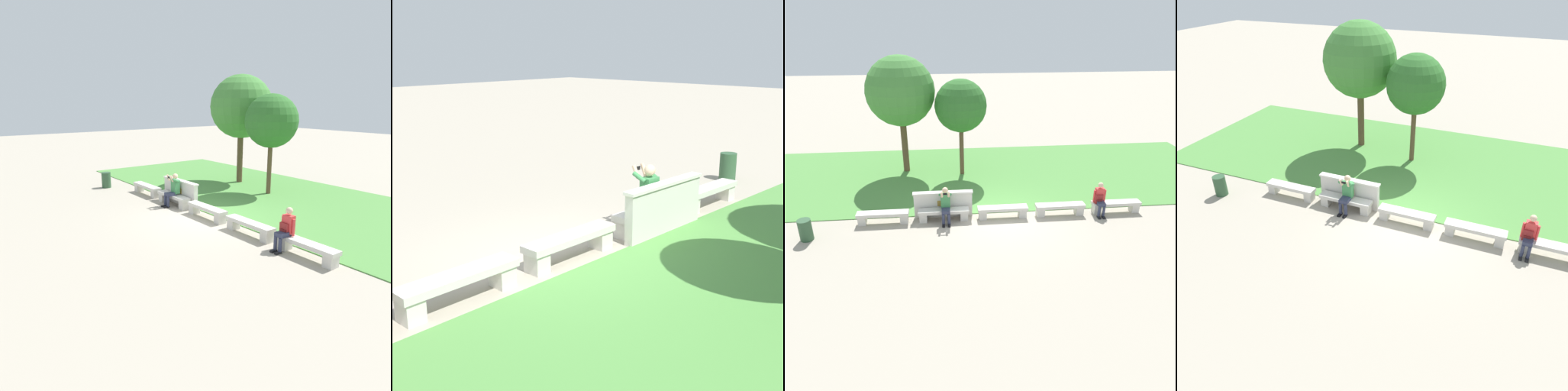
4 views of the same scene
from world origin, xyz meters
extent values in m
plane|color=#A89E8C|center=(0.00, 0.00, 0.00)|extent=(80.00, 80.00, 0.00)
cube|color=beige|center=(-4.42, 0.00, 0.39)|extent=(1.87, 0.40, 0.12)
cube|color=beige|center=(-5.18, 0.00, 0.17)|extent=(0.28, 0.34, 0.33)
cube|color=beige|center=(-3.67, 0.00, 0.17)|extent=(0.28, 0.34, 0.33)
cube|color=beige|center=(-2.21, 0.00, 0.39)|extent=(1.87, 0.40, 0.12)
cube|color=beige|center=(-2.97, 0.00, 0.17)|extent=(0.28, 0.34, 0.33)
cube|color=beige|center=(-1.45, 0.00, 0.17)|extent=(0.28, 0.34, 0.33)
cube|color=beige|center=(0.00, 0.00, 0.39)|extent=(1.87, 0.40, 0.12)
cube|color=beige|center=(-0.76, 0.00, 0.17)|extent=(0.28, 0.34, 0.33)
cube|color=beige|center=(0.76, 0.00, 0.17)|extent=(0.28, 0.34, 0.33)
cube|color=beige|center=(2.21, 0.00, 0.39)|extent=(1.87, 0.40, 0.12)
cube|color=beige|center=(1.45, 0.00, 0.17)|extent=(0.28, 0.34, 0.33)
cube|color=beige|center=(2.97, 0.00, 0.17)|extent=(0.28, 0.34, 0.33)
cube|color=beige|center=(-2.21, 0.34, 0.47)|extent=(2.17, 0.18, 0.95)
cube|color=silver|center=(-2.21, 0.34, 0.98)|extent=(2.23, 0.24, 0.06)
cube|color=olive|center=(-2.21, 0.24, 0.59)|extent=(0.44, 0.02, 0.22)
cube|color=black|center=(-2.23, -0.45, 0.03)|extent=(0.10, 0.24, 0.06)
cylinder|color=#2D334C|center=(-2.23, -0.38, 0.24)|extent=(0.11, 0.11, 0.42)
cube|color=black|center=(-2.03, -0.45, 0.03)|extent=(0.10, 0.24, 0.06)
cylinder|color=#2D334C|center=(-2.03, -0.38, 0.24)|extent=(0.11, 0.11, 0.42)
cube|color=#2D334C|center=(-2.13, -0.19, 0.51)|extent=(0.30, 0.42, 0.12)
cube|color=#3D894C|center=(-2.12, 0.04, 0.79)|extent=(0.34, 0.22, 0.56)
sphere|color=beige|center=(-2.12, 0.04, 1.21)|extent=(0.22, 0.22, 0.22)
cylinder|color=#3D894C|center=(-2.31, -0.06, 1.08)|extent=(0.09, 0.31, 0.21)
cylinder|color=beige|center=(-2.25, -0.20, 1.16)|extent=(0.10, 0.19, 0.27)
cylinder|color=#3D894C|center=(-1.93, -0.06, 1.08)|extent=(0.09, 0.31, 0.21)
cylinder|color=beige|center=(-2.00, -0.20, 1.16)|extent=(0.10, 0.19, 0.27)
cube|color=black|center=(-2.13, -0.26, 1.20)|extent=(0.15, 0.01, 0.08)
cylinder|color=#2D5133|center=(-6.87, -0.89, 0.38)|extent=(0.44, 0.44, 0.75)
camera|label=1|loc=(10.43, -8.11, 4.16)|focal=35.00mm
camera|label=2|loc=(6.09, 6.11, 3.49)|focal=50.00mm
camera|label=3|loc=(-2.10, -12.55, 6.91)|focal=35.00mm
camera|label=4|loc=(2.92, -9.88, 7.33)|focal=35.00mm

